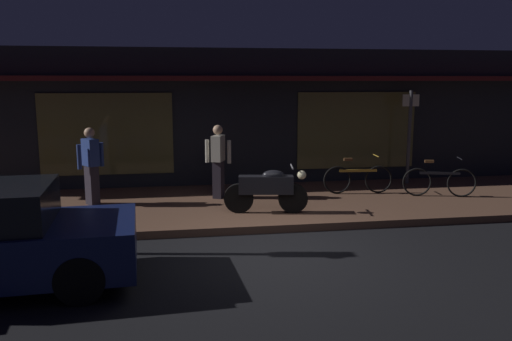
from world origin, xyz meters
name	(u,v)px	position (x,y,z in m)	size (l,w,h in m)	color
ground_plane	(274,251)	(0.00, 0.00, 0.00)	(60.00, 60.00, 0.00)	black
sidewalk_slab	(248,205)	(0.00, 3.00, 0.07)	(18.00, 4.00, 0.15)	brown
storefront_building	(230,116)	(0.00, 6.39, 1.80)	(18.00, 3.30, 3.60)	black
motorcycle	(268,189)	(0.26, 1.96, 0.65)	(1.70, 0.58, 0.97)	black
bicycle_parked	(358,179)	(2.70, 3.42, 0.51)	(1.66, 0.42, 0.91)	black
bicycle_extra	(439,181)	(4.43, 2.79, 0.51)	(1.61, 0.56, 0.91)	black
person_photographer	(91,164)	(-3.35, 3.26, 1.03)	(0.55, 0.44, 1.67)	#28232D
person_bystander	(218,160)	(-0.60, 3.48, 1.03)	(0.60, 0.44, 1.67)	#28232D
sign_post	(409,131)	(4.40, 4.38, 1.51)	(0.44, 0.09, 2.40)	#47474C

